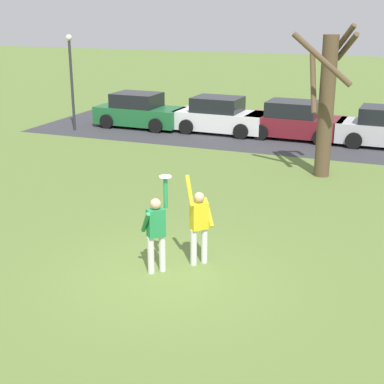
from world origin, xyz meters
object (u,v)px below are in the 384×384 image
(person_defender, at_px, (199,222))
(lamppost_by_lot, at_px, (71,73))
(parked_car_green, at_px, (139,112))
(parked_car_white, at_px, (220,116))
(frisbee_disc, at_px, (165,177))
(parked_car_maroon, at_px, (295,121))
(bare_tree_tall, at_px, (326,100))
(person_catcher, at_px, (156,229))

(person_defender, xyz_separation_m, lamppost_by_lot, (-10.37, 11.26, 1.60))
(parked_car_green, relative_size, parked_car_white, 1.00)
(frisbee_disc, relative_size, parked_car_green, 0.06)
(person_defender, distance_m, parked_car_maroon, 13.31)
(parked_car_green, height_order, bare_tree_tall, bare_tree_tall)
(person_catcher, relative_size, person_defender, 1.02)
(person_defender, distance_m, frisbee_disc, 1.35)
(person_catcher, xyz_separation_m, lamppost_by_lot, (-9.68, 11.97, 1.60))
(parked_car_white, bearing_deg, person_defender, -71.64)
(parked_car_green, bearing_deg, frisbee_disc, -59.94)
(parked_car_white, bearing_deg, parked_car_maroon, 2.52)
(frisbee_disc, xyz_separation_m, bare_tree_tall, (1.93, 8.45, 0.44))
(person_catcher, distance_m, person_defender, 0.99)
(person_catcher, distance_m, parked_car_white, 14.34)
(frisbee_disc, distance_m, parked_car_maroon, 13.91)
(frisbee_disc, height_order, parked_car_green, frisbee_disc)
(parked_car_white, xyz_separation_m, lamppost_by_lot, (-6.36, -1.97, 1.86))
(parked_car_maroon, relative_size, lamppost_by_lot, 0.97)
(frisbee_disc, distance_m, parked_car_white, 14.28)
(parked_car_green, xyz_separation_m, lamppost_by_lot, (-2.43, -1.79, 1.86))
(parked_car_green, bearing_deg, person_catcher, -60.73)
(person_catcher, distance_m, bare_tree_tall, 9.00)
(person_defender, bearing_deg, lamppost_by_lot, -93.23)
(parked_car_white, height_order, bare_tree_tall, bare_tree_tall)
(parked_car_maroon, bearing_deg, parked_car_green, -176.57)
(person_defender, distance_m, bare_tree_tall, 8.17)
(frisbee_disc, bearing_deg, bare_tree_tall, 77.16)
(person_defender, height_order, parked_car_maroon, person_defender)
(parked_car_white, distance_m, parked_car_maroon, 3.37)
(parked_car_green, bearing_deg, parked_car_maroon, 3.43)
(parked_car_maroon, distance_m, lamppost_by_lot, 10.12)
(frisbee_disc, relative_size, parked_car_maroon, 0.06)
(frisbee_disc, bearing_deg, parked_car_maroon, 90.44)
(person_defender, height_order, bare_tree_tall, bare_tree_tall)
(lamppost_by_lot, bearing_deg, person_defender, -47.34)
(person_catcher, height_order, parked_car_green, person_catcher)
(frisbee_disc, bearing_deg, parked_car_green, 118.57)
(parked_car_maroon, relative_size, bare_tree_tall, 0.84)
(person_defender, bearing_deg, person_catcher, 0.00)
(person_catcher, relative_size, bare_tree_tall, 0.42)
(parked_car_white, bearing_deg, person_catcher, -75.11)
(person_catcher, bearing_deg, parked_car_maroon, 43.90)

